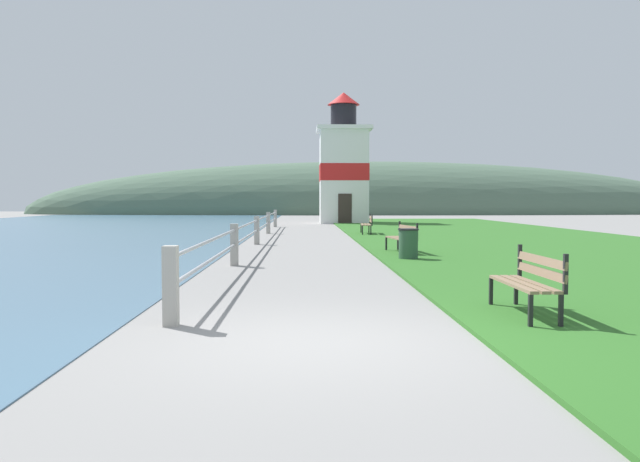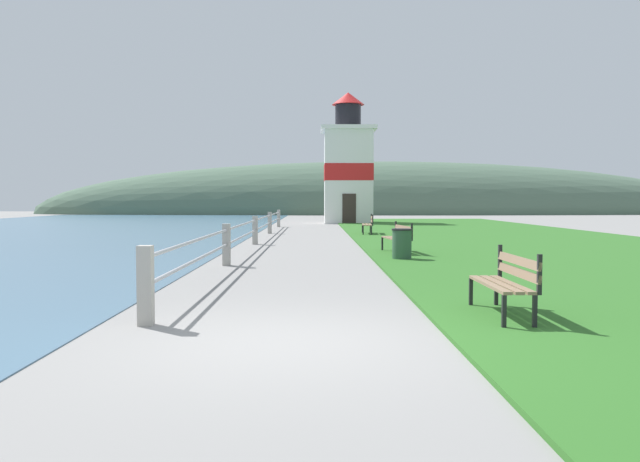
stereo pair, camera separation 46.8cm
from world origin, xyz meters
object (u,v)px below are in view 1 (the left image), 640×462
(park_bench_far, at_px, (368,223))
(lighthouse, at_px, (343,168))
(trash_bin, at_px, (408,245))
(park_bench_near, at_px, (530,279))
(park_bench_midway, at_px, (403,236))

(park_bench_far, height_order, lighthouse, lighthouse)
(trash_bin, bearing_deg, park_bench_far, 89.15)
(park_bench_far, relative_size, lighthouse, 0.21)
(park_bench_near, relative_size, trash_bin, 1.96)
(park_bench_midway, height_order, park_bench_far, same)
(park_bench_far, bearing_deg, park_bench_midway, 93.22)
(park_bench_far, relative_size, trash_bin, 2.27)
(park_bench_near, relative_size, park_bench_far, 0.86)
(park_bench_near, bearing_deg, park_bench_far, -89.66)
(park_bench_midway, bearing_deg, park_bench_far, -96.87)
(park_bench_far, height_order, trash_bin, park_bench_far)
(park_bench_near, relative_size, park_bench_midway, 0.87)
(park_bench_far, distance_m, lighthouse, 14.82)
(park_bench_midway, relative_size, trash_bin, 2.25)
(park_bench_midway, height_order, trash_bin, park_bench_midway)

